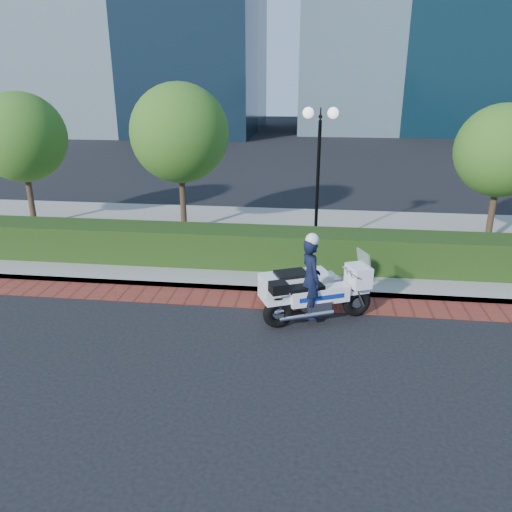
# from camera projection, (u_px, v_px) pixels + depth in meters

# --- Properties ---
(ground) EXTENTS (120.00, 120.00, 0.00)m
(ground) POSITION_uv_depth(u_px,v_px,m) (265.00, 330.00, 10.81)
(ground) COLOR black
(ground) RESTS_ON ground
(brick_strip) EXTENTS (60.00, 1.00, 0.01)m
(brick_strip) POSITION_uv_depth(u_px,v_px,m) (272.00, 301.00, 12.20)
(brick_strip) COLOR maroon
(brick_strip) RESTS_ON ground
(sidewalk) EXTENTS (60.00, 8.00, 0.15)m
(sidewalk) POSITION_uv_depth(u_px,v_px,m) (285.00, 241.00, 16.38)
(sidewalk) COLOR gray
(sidewalk) RESTS_ON ground
(hedge_main) EXTENTS (18.00, 1.20, 1.00)m
(hedge_main) POSITION_uv_depth(u_px,v_px,m) (279.00, 248.00, 13.94)
(hedge_main) COLOR black
(hedge_main) RESTS_ON sidewalk
(lamppost) EXTENTS (1.02, 0.70, 4.21)m
(lamppost) POSITION_uv_depth(u_px,v_px,m) (319.00, 157.00, 14.53)
(lamppost) COLOR black
(lamppost) RESTS_ON sidewalk
(tree_a) EXTENTS (3.00, 3.00, 4.58)m
(tree_a) POSITION_uv_depth(u_px,v_px,m) (21.00, 138.00, 16.81)
(tree_a) COLOR #332319
(tree_a) RESTS_ON sidewalk
(tree_b) EXTENTS (3.20, 3.20, 4.89)m
(tree_b) POSITION_uv_depth(u_px,v_px,m) (180.00, 133.00, 16.11)
(tree_b) COLOR #332319
(tree_b) RESTS_ON sidewalk
(tree_c) EXTENTS (2.80, 2.80, 4.30)m
(tree_c) POSITION_uv_depth(u_px,v_px,m) (502.00, 151.00, 15.08)
(tree_c) COLOR #332319
(tree_c) RESTS_ON sidewalk
(police_motorcycle) EXTENTS (2.67, 2.01, 2.09)m
(police_motorcycle) POSITION_uv_depth(u_px,v_px,m) (308.00, 286.00, 11.25)
(police_motorcycle) COLOR black
(police_motorcycle) RESTS_ON ground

